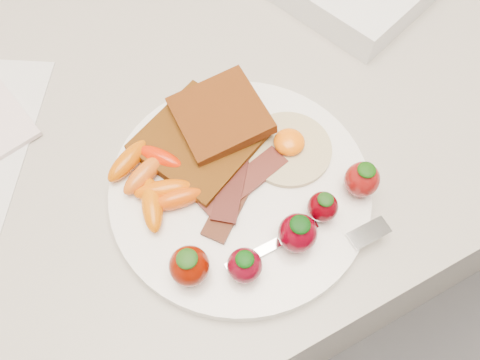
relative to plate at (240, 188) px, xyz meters
name	(u,v)px	position (x,y,z in m)	size (l,w,h in m)	color
counter	(213,237)	(0.01, 0.13, -0.46)	(2.00, 0.60, 0.90)	gray
plate	(240,188)	(0.00, 0.00, 0.00)	(0.27, 0.27, 0.02)	white
toast_lower	(199,141)	(-0.02, 0.06, 0.02)	(0.11, 0.11, 0.01)	black
toast_upper	(220,115)	(0.02, 0.07, 0.03)	(0.09, 0.09, 0.01)	#33140A
fried_egg	(289,147)	(0.07, 0.01, 0.01)	(0.10, 0.10, 0.02)	beige
bacon_strips	(237,185)	(0.00, 0.00, 0.01)	(0.12, 0.11, 0.01)	black
baby_carrots	(153,181)	(-0.08, 0.04, 0.02)	(0.09, 0.11, 0.02)	#CA5511
strawberries	(281,231)	(0.01, -0.07, 0.03)	(0.22, 0.06, 0.05)	#660C00
fork	(317,240)	(0.04, -0.09, 0.01)	(0.16, 0.05, 0.00)	silver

